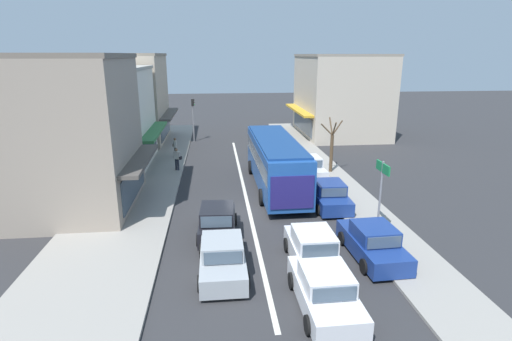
{
  "coord_description": "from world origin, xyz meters",
  "views": [
    {
      "loc": [
        -1.76,
        -20.25,
        8.31
      ],
      "look_at": [
        0.78,
        4.02,
        1.2
      ],
      "focal_mm": 28.0,
      "sensor_mm": 36.0,
      "label": 1
    }
  ],
  "objects_px": {
    "city_bus": "(275,160)",
    "pedestrian_with_handbag_near": "(175,146)",
    "hatchback_adjacent_lane_trail": "(312,248)",
    "sedan_adjacent_lane_lead": "(223,257)",
    "hatchback_behind_bus_near": "(218,222)",
    "pedestrian_browsing_midblock": "(177,158)",
    "traffic_light_downstreet": "(193,113)",
    "parked_sedan_kerb_second": "(329,195)",
    "parked_sedan_kerb_third": "(308,167)",
    "parked_sedan_kerb_front": "(373,243)",
    "directional_road_sign": "(382,181)",
    "street_tree_right": "(332,148)",
    "sedan_behind_bus_mid": "(325,291)"
  },
  "relations": [
    {
      "from": "city_bus",
      "to": "pedestrian_with_handbag_near",
      "type": "xyz_separation_m",
      "value": [
        -7.07,
        8.31,
        -0.81
      ]
    },
    {
      "from": "hatchback_adjacent_lane_trail",
      "to": "sedan_adjacent_lane_lead",
      "type": "bearing_deg",
      "value": -175.6
    },
    {
      "from": "hatchback_behind_bus_near",
      "to": "pedestrian_browsing_midblock",
      "type": "height_order",
      "value": "pedestrian_browsing_midblock"
    },
    {
      "from": "city_bus",
      "to": "pedestrian_browsing_midblock",
      "type": "xyz_separation_m",
      "value": [
        -6.59,
        4.34,
        -0.81
      ]
    },
    {
      "from": "hatchback_behind_bus_near",
      "to": "sedan_adjacent_lane_lead",
      "type": "bearing_deg",
      "value": -87.42
    },
    {
      "from": "traffic_light_downstreet",
      "to": "pedestrian_browsing_midblock",
      "type": "height_order",
      "value": "traffic_light_downstreet"
    },
    {
      "from": "parked_sedan_kerb_second",
      "to": "hatchback_adjacent_lane_trail",
      "type": "bearing_deg",
      "value": -111.53
    },
    {
      "from": "sedan_adjacent_lane_lead",
      "to": "parked_sedan_kerb_third",
      "type": "distance_m",
      "value": 13.89
    },
    {
      "from": "city_bus",
      "to": "parked_sedan_kerb_third",
      "type": "xyz_separation_m",
      "value": [
        2.69,
        2.23,
        -1.22
      ]
    },
    {
      "from": "pedestrian_with_handbag_near",
      "to": "parked_sedan_kerb_front",
      "type": "bearing_deg",
      "value": -61.27
    },
    {
      "from": "hatchback_behind_bus_near",
      "to": "directional_road_sign",
      "type": "distance_m",
      "value": 7.92
    },
    {
      "from": "directional_road_sign",
      "to": "city_bus",
      "type": "bearing_deg",
      "value": 117.89
    },
    {
      "from": "hatchback_behind_bus_near",
      "to": "parked_sedan_kerb_front",
      "type": "xyz_separation_m",
      "value": [
        6.49,
        -2.78,
        -0.05
      ]
    },
    {
      "from": "parked_sedan_kerb_third",
      "to": "street_tree_right",
      "type": "distance_m",
      "value": 2.29
    },
    {
      "from": "parked_sedan_kerb_front",
      "to": "traffic_light_downstreet",
      "type": "relative_size",
      "value": 1.01
    },
    {
      "from": "city_bus",
      "to": "traffic_light_downstreet",
      "type": "relative_size",
      "value": 2.59
    },
    {
      "from": "hatchback_adjacent_lane_trail",
      "to": "hatchback_behind_bus_near",
      "type": "bearing_deg",
      "value": 140.96
    },
    {
      "from": "hatchback_adjacent_lane_trail",
      "to": "parked_sedan_kerb_second",
      "type": "bearing_deg",
      "value": 68.47
    },
    {
      "from": "hatchback_adjacent_lane_trail",
      "to": "sedan_behind_bus_mid",
      "type": "relative_size",
      "value": 0.88
    },
    {
      "from": "sedan_behind_bus_mid",
      "to": "pedestrian_with_handbag_near",
      "type": "bearing_deg",
      "value": 107.92
    },
    {
      "from": "city_bus",
      "to": "directional_road_sign",
      "type": "distance_m",
      "value": 8.32
    },
    {
      "from": "street_tree_right",
      "to": "pedestrian_with_handbag_near",
      "type": "height_order",
      "value": "street_tree_right"
    },
    {
      "from": "sedan_adjacent_lane_lead",
      "to": "pedestrian_with_handbag_near",
      "type": "relative_size",
      "value": 2.58
    },
    {
      "from": "sedan_behind_bus_mid",
      "to": "hatchback_behind_bus_near",
      "type": "bearing_deg",
      "value": 120.31
    },
    {
      "from": "sedan_adjacent_lane_lead",
      "to": "pedestrian_browsing_midblock",
      "type": "bearing_deg",
      "value": 101.58
    },
    {
      "from": "sedan_adjacent_lane_lead",
      "to": "pedestrian_browsing_midblock",
      "type": "relative_size",
      "value": 2.58
    },
    {
      "from": "pedestrian_browsing_midblock",
      "to": "parked_sedan_kerb_front",
      "type": "bearing_deg",
      "value": -56.18
    },
    {
      "from": "hatchback_adjacent_lane_trail",
      "to": "parked_sedan_kerb_second",
      "type": "height_order",
      "value": "hatchback_adjacent_lane_trail"
    },
    {
      "from": "hatchback_adjacent_lane_trail",
      "to": "pedestrian_with_handbag_near",
      "type": "relative_size",
      "value": 2.28
    },
    {
      "from": "hatchback_adjacent_lane_trail",
      "to": "pedestrian_with_handbag_near",
      "type": "height_order",
      "value": "pedestrian_with_handbag_near"
    },
    {
      "from": "hatchback_behind_bus_near",
      "to": "pedestrian_with_handbag_near",
      "type": "xyz_separation_m",
      "value": [
        -3.3,
        15.08,
        0.36
      ]
    },
    {
      "from": "directional_road_sign",
      "to": "pedestrian_with_handbag_near",
      "type": "xyz_separation_m",
      "value": [
        -10.95,
        15.63,
        -1.61
      ]
    },
    {
      "from": "sedan_adjacent_lane_lead",
      "to": "pedestrian_with_handbag_near",
      "type": "xyz_separation_m",
      "value": [
        -3.45,
        18.45,
        0.4
      ]
    },
    {
      "from": "city_bus",
      "to": "hatchback_behind_bus_near",
      "type": "distance_m",
      "value": 7.84
    },
    {
      "from": "hatchback_adjacent_lane_trail",
      "to": "street_tree_right",
      "type": "relative_size",
      "value": 0.94
    },
    {
      "from": "street_tree_right",
      "to": "sedan_behind_bus_mid",
      "type": "bearing_deg",
      "value": -106.86
    },
    {
      "from": "street_tree_right",
      "to": "pedestrian_browsing_midblock",
      "type": "bearing_deg",
      "value": 172.68
    },
    {
      "from": "parked_sedan_kerb_front",
      "to": "sedan_behind_bus_mid",
      "type": "bearing_deg",
      "value": -132.35
    },
    {
      "from": "city_bus",
      "to": "hatchback_adjacent_lane_trail",
      "type": "xyz_separation_m",
      "value": [
        0.03,
        -9.86,
        -1.17
      ]
    },
    {
      "from": "sedan_adjacent_lane_lead",
      "to": "directional_road_sign",
      "type": "xyz_separation_m",
      "value": [
        7.5,
        2.82,
        2.01
      ]
    },
    {
      "from": "hatchback_behind_bus_near",
      "to": "parked_sedan_kerb_third",
      "type": "distance_m",
      "value": 11.08
    },
    {
      "from": "parked_sedan_kerb_second",
      "to": "pedestrian_browsing_midblock",
      "type": "xyz_separation_m",
      "value": [
        -9.11,
        7.9,
        0.4
      ]
    },
    {
      "from": "hatchback_adjacent_lane_trail",
      "to": "parked_sedan_kerb_third",
      "type": "height_order",
      "value": "hatchback_adjacent_lane_trail"
    },
    {
      "from": "hatchback_behind_bus_near",
      "to": "directional_road_sign",
      "type": "relative_size",
      "value": 1.05
    },
    {
      "from": "hatchback_behind_bus_near",
      "to": "sedan_adjacent_lane_lead",
      "type": "height_order",
      "value": "hatchback_behind_bus_near"
    },
    {
      "from": "parked_sedan_kerb_front",
      "to": "parked_sedan_kerb_second",
      "type": "xyz_separation_m",
      "value": [
        -0.2,
        6.0,
        0.0
      ]
    },
    {
      "from": "hatchback_behind_bus_near",
      "to": "parked_sedan_kerb_third",
      "type": "height_order",
      "value": "hatchback_behind_bus_near"
    },
    {
      "from": "hatchback_behind_bus_near",
      "to": "city_bus",
      "type": "bearing_deg",
      "value": 60.86
    },
    {
      "from": "hatchback_behind_bus_near",
      "to": "street_tree_right",
      "type": "height_order",
      "value": "street_tree_right"
    },
    {
      "from": "sedan_behind_bus_mid",
      "to": "sedan_adjacent_lane_lead",
      "type": "bearing_deg",
      "value": 141.67
    }
  ]
}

